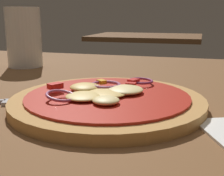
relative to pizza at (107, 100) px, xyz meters
The scene contains 4 objects.
dining_table 0.04m from the pizza, 128.34° to the right, with size 1.34×1.03×0.03m.
pizza is the anchor object (origin of this frame).
beer_glass 0.36m from the pizza, 138.51° to the left, with size 0.08×0.08×0.13m.
background_table 1.40m from the pizza, 98.29° to the left, with size 0.62×0.45×0.03m.
Camera 1 is at (0.13, -0.32, 0.14)m, focal length 48.03 mm.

